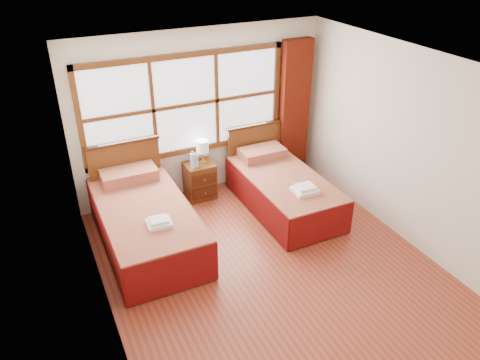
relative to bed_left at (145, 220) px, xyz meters
name	(u,v)px	position (x,y,z in m)	size (l,w,h in m)	color
floor	(268,265)	(1.27, -1.20, -0.34)	(4.50, 4.50, 0.00)	#943C25
ceiling	(276,66)	(1.27, -1.20, 2.26)	(4.50, 4.50, 0.00)	white
wall_back	(201,114)	(1.27, 1.05, 0.96)	(4.00, 4.00, 0.00)	silver
wall_left	(96,219)	(-0.73, -1.20, 0.96)	(4.50, 4.50, 0.00)	silver
wall_right	(404,146)	(3.27, -1.20, 0.96)	(4.50, 4.50, 0.00)	silver
window	(186,105)	(1.02, 1.02, 1.16)	(3.16, 0.06, 1.56)	white
curtain	(294,109)	(2.87, 0.91, 0.83)	(0.50, 0.16, 2.30)	#591508
bed_left	(145,220)	(0.00, 0.00, 0.00)	(1.16, 2.24, 1.13)	#3C1D0C
bed_right	(282,188)	(2.14, 0.00, -0.03)	(1.05, 2.07, 1.02)	#3C1D0C
nightstand	(200,181)	(1.11, 0.80, -0.05)	(0.44, 0.44, 0.59)	#5A3013
towels_left	(159,222)	(0.05, -0.56, 0.30)	(0.31, 0.28, 0.09)	white
towels_right	(305,189)	(2.18, -0.57, 0.24)	(0.35, 0.31, 0.10)	white
lamp	(202,147)	(1.18, 0.83, 0.51)	(0.19, 0.19, 0.37)	gold
bottle_near	(193,161)	(0.98, 0.71, 0.37)	(0.07, 0.07, 0.28)	silver
bottle_far	(196,161)	(1.04, 0.73, 0.35)	(0.06, 0.06, 0.23)	silver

